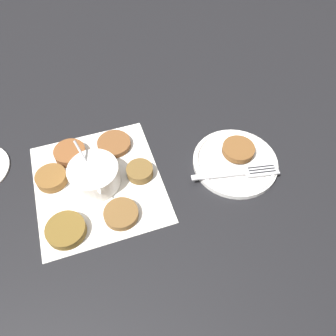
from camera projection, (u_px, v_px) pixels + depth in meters
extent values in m
plane|color=black|center=(92.00, 191.00, 0.69)|extent=(4.00, 4.00, 0.00)
cube|color=white|center=(98.00, 183.00, 0.70)|extent=(0.30, 0.28, 0.00)
cylinder|color=white|center=(94.00, 175.00, 0.68)|extent=(0.10, 0.10, 0.05)
cylinder|color=gold|center=(95.00, 178.00, 0.69)|extent=(0.09, 0.09, 0.03)
cone|color=white|center=(99.00, 190.00, 0.64)|extent=(0.02, 0.02, 0.02)
cylinder|color=silver|center=(85.00, 160.00, 0.67)|extent=(0.06, 0.02, 0.08)
cylinder|color=brown|center=(139.00, 170.00, 0.70)|extent=(0.06, 0.06, 0.02)
cylinder|color=brown|center=(66.00, 230.00, 0.62)|extent=(0.08, 0.08, 0.02)
cylinder|color=brown|center=(70.00, 153.00, 0.73)|extent=(0.07, 0.07, 0.02)
cylinder|color=brown|center=(121.00, 214.00, 0.64)|extent=(0.07, 0.07, 0.02)
cylinder|color=brown|center=(52.00, 178.00, 0.69)|extent=(0.07, 0.07, 0.02)
cylinder|color=brown|center=(114.00, 144.00, 0.75)|extent=(0.08, 0.08, 0.01)
cylinder|color=white|center=(235.00, 162.00, 0.73)|extent=(0.19, 0.19, 0.01)
torus|color=white|center=(236.00, 160.00, 0.72)|extent=(0.18, 0.18, 0.01)
cylinder|color=brown|center=(238.00, 149.00, 0.73)|extent=(0.07, 0.07, 0.01)
cube|color=silver|center=(219.00, 175.00, 0.69)|extent=(0.04, 0.12, 0.00)
cube|color=silver|center=(262.00, 170.00, 0.70)|extent=(0.05, 0.08, 0.00)
cube|color=black|center=(263.00, 172.00, 0.69)|extent=(0.02, 0.06, 0.00)
cube|color=black|center=(262.00, 169.00, 0.70)|extent=(0.02, 0.06, 0.00)
cube|color=black|center=(261.00, 167.00, 0.70)|extent=(0.02, 0.06, 0.00)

